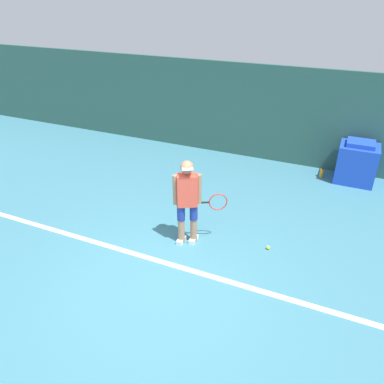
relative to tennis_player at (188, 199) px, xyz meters
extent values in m
plane|color=teal|center=(0.05, -1.19, -0.88)|extent=(24.00, 24.00, 0.00)
cube|color=#2D564C|center=(0.05, 4.22, 0.33)|extent=(24.00, 0.10, 2.42)
cube|color=white|center=(0.05, -0.71, -0.87)|extent=(21.60, 0.10, 0.01)
cylinder|color=#A37556|center=(-0.11, -0.06, -0.64)|extent=(0.12, 0.12, 0.48)
cylinder|color=navy|center=(-0.11, -0.06, -0.26)|extent=(0.14, 0.14, 0.29)
cube|color=white|center=(-0.11, -0.06, -0.84)|extent=(0.10, 0.24, 0.08)
cylinder|color=#A37556|center=(0.08, 0.05, -0.64)|extent=(0.12, 0.12, 0.48)
cylinder|color=navy|center=(0.08, 0.05, -0.26)|extent=(0.14, 0.14, 0.29)
cube|color=white|center=(0.08, 0.05, -0.84)|extent=(0.10, 0.24, 0.08)
cube|color=#E54C38|center=(-0.01, -0.01, 0.18)|extent=(0.39, 0.34, 0.57)
sphere|color=#A37556|center=(-0.01, -0.01, 0.60)|extent=(0.22, 0.22, 0.22)
cube|color=white|center=(0.04, -0.09, 0.62)|extent=(0.22, 0.19, 0.02)
cylinder|color=#A37556|center=(-0.18, -0.10, 0.19)|extent=(0.09, 0.09, 0.54)
cylinder|color=#A37556|center=(0.16, 0.09, 0.19)|extent=(0.09, 0.09, 0.54)
cylinder|color=black|center=(0.24, 0.13, -0.08)|extent=(0.17, 0.11, 0.03)
torus|color=red|center=(0.45, 0.25, -0.08)|extent=(0.29, 0.17, 0.32)
sphere|color=#D1E533|center=(1.37, 0.36, -0.85)|extent=(0.07, 0.07, 0.07)
cube|color=blue|center=(2.57, 3.76, -0.43)|extent=(0.85, 0.72, 0.90)
cube|color=blue|center=(2.57, 3.76, 0.07)|extent=(0.60, 0.51, 0.10)
cylinder|color=orange|center=(1.86, 3.68, -0.77)|extent=(0.09, 0.09, 0.21)
cylinder|color=black|center=(1.86, 3.68, -0.66)|extent=(0.05, 0.05, 0.02)
camera|label=1|loc=(2.28, -4.99, 3.17)|focal=35.00mm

